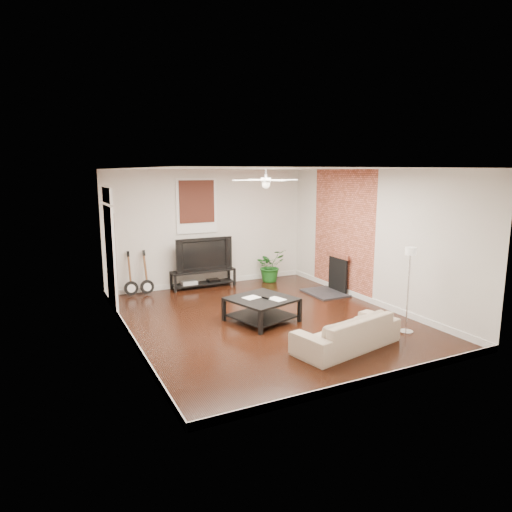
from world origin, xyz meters
The scene contains 14 objects.
room centered at (0.00, 0.00, 1.40)m, with size 5.01×6.01×2.81m.
brick_accent centered at (2.49, 1.00, 1.40)m, with size 0.02×2.20×2.80m, color #A04C33.
fireplace centered at (2.20, 1.00, 0.46)m, with size 0.80×1.10×0.92m, color black.
window_back centered at (-0.30, 2.97, 1.95)m, with size 1.00×0.06×1.30m, color #33150E.
door_left centered at (-2.46, 1.90, 1.25)m, with size 0.08×1.00×2.50m, color white.
tv_stand centered at (-0.24, 2.78, 0.22)m, with size 1.54×0.41×0.43m, color black.
tv centered at (-0.24, 2.80, 0.83)m, with size 1.38×0.18×0.79m, color black.
coffee_table centered at (-0.11, -0.07, 0.22)m, with size 1.06×1.06×0.45m, color black.
sofa centered at (0.51, -1.81, 0.27)m, with size 1.85×0.72×0.54m, color tan.
floor_lamp centered at (1.86, -1.71, 0.75)m, with size 0.25×0.25×1.51m, color silver, non-canonical shape.
potted_plant centered at (1.49, 2.61, 0.41)m, with size 0.74×0.64×0.82m, color #1A5E1C.
guitar_left centered at (-1.96, 2.75, 0.51)m, with size 0.31×0.22×1.01m, color black, non-canonical shape.
guitar_right centered at (-1.61, 2.72, 0.51)m, with size 0.31×0.22×1.01m, color black, non-canonical shape.
ceiling_fan centered at (0.00, 0.00, 2.60)m, with size 1.24×1.24×0.32m, color white, non-canonical shape.
Camera 1 is at (-3.77, -7.26, 2.75)m, focal length 31.71 mm.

